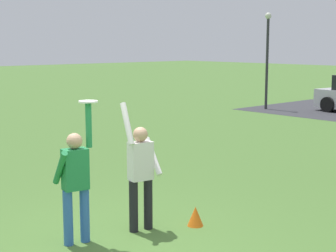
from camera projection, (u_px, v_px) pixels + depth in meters
ground_plane at (112, 243)px, 7.83m from camera, size 120.00×120.00×0.00m
person_catcher at (75, 178)px, 7.69m from camera, size 0.49×0.57×2.08m
person_defender at (141, 170)px, 8.25m from camera, size 0.51×0.60×2.04m
frisbee_disc at (88, 101)px, 7.64m from camera, size 0.28×0.28×0.02m
lamppost_by_lot at (267, 51)px, 23.48m from camera, size 0.28×0.28×4.26m
field_cone_orange at (195, 216)px, 8.57m from camera, size 0.26×0.26×0.32m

